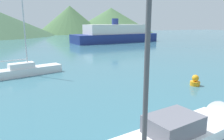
# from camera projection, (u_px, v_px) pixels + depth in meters

# --- Properties ---
(streetlamp) EXTENTS (0.47, 0.47, 6.35)m
(streetlamp) POSITION_uv_depth(u_px,v_px,m) (148.00, 26.00, 4.67)
(streetlamp) COLOR #4C4C51
(streetlamp) RESTS_ON dock
(motorboat_near) EXTENTS (8.00, 3.38, 2.13)m
(motorboat_near) POSITION_uv_depth(u_px,v_px,m) (192.00, 130.00, 10.25)
(motorboat_near) COLOR white
(motorboat_near) RESTS_ON ground_plane
(sailboat_inner) EXTENTS (8.32, 3.79, 8.79)m
(sailboat_inner) POSITION_uv_depth(u_px,v_px,m) (22.00, 71.00, 22.41)
(sailboat_inner) COLOR white
(sailboat_inner) RESTS_ON ground_plane
(ferry_distant) EXTENTS (24.44, 10.12, 6.36)m
(ferry_distant) POSITION_uv_depth(u_px,v_px,m) (115.00, 34.00, 59.78)
(ferry_distant) COLOR navy
(ferry_distant) RESTS_ON ground_plane
(buoy_marker) EXTENTS (0.83, 0.83, 0.96)m
(buoy_marker) POSITION_uv_depth(u_px,v_px,m) (195.00, 81.00, 18.96)
(buoy_marker) COLOR orange
(buoy_marker) RESTS_ON ground_plane
(hill_east) EXTENTS (31.77, 31.77, 13.05)m
(hill_east) POSITION_uv_depth(u_px,v_px,m) (70.00, 20.00, 105.36)
(hill_east) COLOR #476B42
(hill_east) RESTS_ON ground_plane
(hill_far_east) EXTENTS (43.80, 43.80, 12.54)m
(hill_far_east) POSITION_uv_depth(u_px,v_px,m) (111.00, 20.00, 113.06)
(hill_far_east) COLOR #476B42
(hill_far_east) RESTS_ON ground_plane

